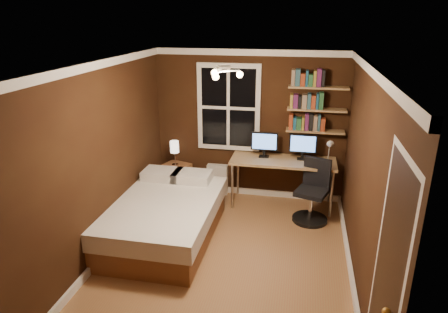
% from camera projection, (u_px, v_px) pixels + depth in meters
% --- Properties ---
extents(floor, '(4.20, 4.20, 0.00)m').
position_uv_depth(floor, '(225.00, 260.00, 5.19)').
color(floor, '#915C3A').
rests_on(floor, ground).
extents(wall_back, '(3.20, 0.04, 2.50)m').
position_uv_depth(wall_back, '(249.00, 126.00, 6.71)').
color(wall_back, black).
rests_on(wall_back, ground).
extents(wall_left, '(0.04, 4.20, 2.50)m').
position_uv_depth(wall_left, '(102.00, 161.00, 5.07)').
color(wall_left, black).
rests_on(wall_left, ground).
extents(wall_right, '(0.04, 4.20, 2.50)m').
position_uv_depth(wall_right, '(365.00, 181.00, 4.47)').
color(wall_right, black).
rests_on(wall_right, ground).
extents(ceiling, '(3.20, 4.20, 0.02)m').
position_uv_depth(ceiling, '(225.00, 64.00, 4.35)').
color(ceiling, white).
rests_on(ceiling, wall_back).
extents(window, '(1.06, 0.06, 1.46)m').
position_uv_depth(window, '(229.00, 108.00, 6.64)').
color(window, white).
rests_on(window, wall_back).
extents(door, '(0.03, 0.82, 2.05)m').
position_uv_depth(door, '(385.00, 284.00, 3.12)').
color(door, black).
rests_on(door, ground).
extents(door_knob, '(0.06, 0.06, 0.06)m').
position_uv_depth(door_knob, '(386.00, 312.00, 2.86)').
color(door_knob, gold).
rests_on(door_knob, door).
extents(ceiling_fixture, '(0.44, 0.44, 0.18)m').
position_uv_depth(ceiling_fixture, '(223.00, 75.00, 4.29)').
color(ceiling_fixture, beige).
rests_on(ceiling_fixture, ceiling).
extents(bookshelf_lower, '(0.92, 0.22, 0.03)m').
position_uv_depth(bookshelf_lower, '(315.00, 131.00, 6.40)').
color(bookshelf_lower, '#9C764B').
rests_on(bookshelf_lower, wall_back).
extents(books_row_lower, '(0.54, 0.16, 0.23)m').
position_uv_depth(books_row_lower, '(316.00, 123.00, 6.35)').
color(books_row_lower, '#9C3A1C').
rests_on(books_row_lower, bookshelf_lower).
extents(bookshelf_middle, '(0.92, 0.22, 0.03)m').
position_uv_depth(bookshelf_middle, '(317.00, 110.00, 6.28)').
color(bookshelf_middle, '#9C764B').
rests_on(bookshelf_middle, wall_back).
extents(books_row_middle, '(0.48, 0.16, 0.23)m').
position_uv_depth(books_row_middle, '(317.00, 101.00, 6.24)').
color(books_row_middle, '#195373').
rests_on(books_row_middle, bookshelf_middle).
extents(bookshelf_upper, '(0.92, 0.22, 0.03)m').
position_uv_depth(bookshelf_upper, '(318.00, 87.00, 6.16)').
color(bookshelf_upper, '#9C764B').
rests_on(bookshelf_upper, wall_back).
extents(books_row_upper, '(0.48, 0.16, 0.23)m').
position_uv_depth(books_row_upper, '(319.00, 79.00, 6.12)').
color(books_row_upper, '#2A6236').
rests_on(books_row_upper, bookshelf_upper).
extents(bed, '(1.50, 2.09, 0.71)m').
position_uv_depth(bed, '(161.00, 217.00, 5.65)').
color(bed, brown).
rests_on(bed, ground).
extents(nightstand, '(0.55, 0.55, 0.54)m').
position_uv_depth(nightstand, '(176.00, 179.00, 7.04)').
color(nightstand, brown).
rests_on(nightstand, ground).
extents(bedside_lamp, '(0.15, 0.15, 0.44)m').
position_uv_depth(bedside_lamp, '(175.00, 153.00, 6.88)').
color(bedside_lamp, '#F5E3CD').
rests_on(bedside_lamp, nightstand).
extents(radiator, '(0.36, 0.13, 0.54)m').
position_uv_depth(radiator, '(217.00, 179.00, 7.04)').
color(radiator, silver).
rests_on(radiator, ground).
extents(desk, '(1.68, 0.63, 0.80)m').
position_uv_depth(desk, '(283.00, 163.00, 6.46)').
color(desk, '#9C764B').
rests_on(desk, ground).
extents(monitor_left, '(0.44, 0.12, 0.42)m').
position_uv_depth(monitor_left, '(264.00, 145.00, 6.50)').
color(monitor_left, black).
rests_on(monitor_left, desk).
extents(monitor_right, '(0.44, 0.12, 0.42)m').
position_uv_depth(monitor_right, '(303.00, 147.00, 6.39)').
color(monitor_right, black).
rests_on(monitor_right, desk).
extents(desk_lamp, '(0.14, 0.32, 0.44)m').
position_uv_depth(desk_lamp, '(329.00, 152.00, 6.14)').
color(desk_lamp, silver).
rests_on(desk_lamp, desk).
extents(office_chair, '(0.55, 0.55, 0.97)m').
position_uv_depth(office_chair, '(312.00, 198.00, 6.10)').
color(office_chair, black).
rests_on(office_chair, ground).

